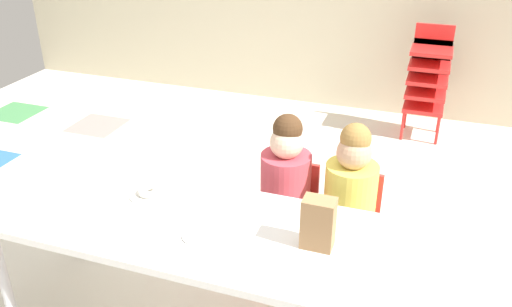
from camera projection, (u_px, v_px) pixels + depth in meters
The scene contains 9 objects.
ground_plane at pixel (227, 258), 3.10m from camera, with size 6.61×5.15×0.02m.
craft_table at pixel (197, 232), 2.36m from camera, with size 1.92×0.68×0.61m.
seated_child_near_camera at pixel (286, 181), 2.77m from camera, with size 0.32×0.32×0.92m.
seated_child_middle_seat at pixel (351, 192), 2.67m from camera, with size 0.34×0.34×0.92m.
kid_chair_red_stack at pixel (428, 76), 4.38m from camera, with size 0.32×0.30×0.92m.
paper_bag_brown at pixel (318, 223), 2.14m from camera, with size 0.13×0.09×0.22m, color #9E754C.
paper_plate_near_edge at pixel (149, 195), 2.53m from camera, with size 0.18×0.18×0.01m, color white.
paper_plate_center_table at pixel (203, 234), 2.25m from camera, with size 0.18×0.18×0.01m, color white.
donut_powdered_on_plate at pixel (148, 191), 2.52m from camera, with size 0.10×0.10×0.03m, color white.
Camera 1 is at (0.98, -2.30, 1.93)m, focal length 37.64 mm.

